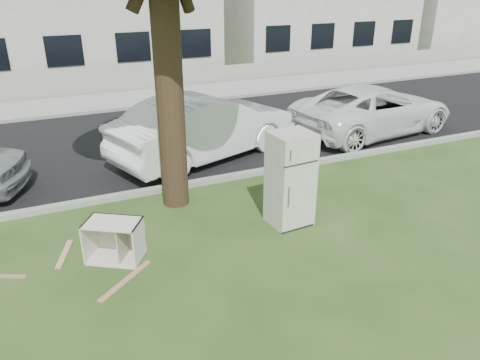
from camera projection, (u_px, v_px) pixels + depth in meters
name	position (u px, v px, depth m)	size (l,w,h in m)	color
ground	(227.00, 239.00, 8.43)	(120.00, 120.00, 0.00)	#264418
road	(147.00, 140.00, 13.44)	(120.00, 7.00, 0.01)	black
kerb_near	(185.00, 187.00, 10.48)	(120.00, 0.18, 0.12)	gray
kerb_far	(123.00, 110.00, 16.41)	(120.00, 0.18, 0.12)	gray
sidewalk	(115.00, 101.00, 17.62)	(120.00, 2.80, 0.01)	gray
low_wall	(107.00, 84.00, 18.82)	(120.00, 0.15, 0.70)	gray
fridge	(290.00, 179.00, 8.66)	(0.74, 0.69, 1.79)	beige
cabinet	(114.00, 240.00, 7.71)	(0.89, 0.55, 0.69)	white
plank_a	(126.00, 280.00, 7.26)	(1.18, 0.10, 0.02)	#AC7B53
plank_b	(1.00, 276.00, 7.37)	(0.80, 0.08, 0.02)	#A07A53
plank_c	(64.00, 254.00, 7.96)	(0.87, 0.10, 0.02)	tan
car_center	(205.00, 127.00, 11.90)	(1.74, 4.99, 1.65)	white
car_right	(373.00, 109.00, 13.86)	(2.36, 5.11, 1.42)	white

